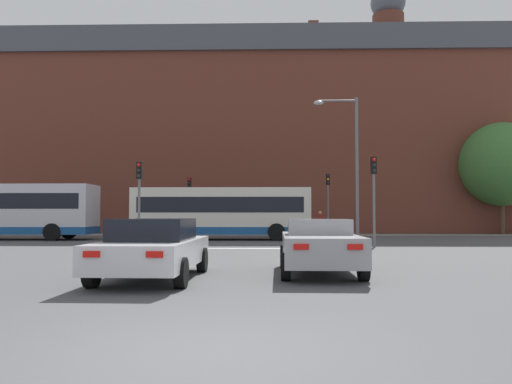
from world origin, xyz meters
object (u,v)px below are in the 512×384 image
at_px(car_saloon_left, 154,248).
at_px(traffic_light_near_right, 374,186).
at_px(bus_crossing_lead, 222,212).
at_px(pedestrian_waiting, 200,221).
at_px(pedestrian_walking_east, 320,221).
at_px(traffic_light_far_right, 328,194).
at_px(traffic_light_far_left, 189,197).
at_px(street_lamp_junction, 349,155).
at_px(traffic_light_near_left, 139,189).
at_px(car_roadster_right, 319,246).
at_px(bus_crossing_trailing, 9,210).

relative_size(car_saloon_left, traffic_light_near_right, 1.13).
distance_m(bus_crossing_lead, pedestrian_waiting, 8.27).
bearing_deg(pedestrian_walking_east, pedestrian_waiting, 95.98).
relative_size(bus_crossing_lead, traffic_light_far_right, 2.37).
xyz_separation_m(traffic_light_far_left, street_lamp_junction, (9.82, -11.31, 1.69)).
distance_m(traffic_light_near_left, pedestrian_waiting, 14.41).
xyz_separation_m(traffic_light_near_right, street_lamp_junction, (-0.85, 1.66, 1.68)).
bearing_deg(traffic_light_far_left, street_lamp_junction, -49.01).
xyz_separation_m(car_roadster_right, pedestrian_waiting, (-6.49, 24.80, 0.33)).
distance_m(car_saloon_left, traffic_light_near_left, 12.31).
bearing_deg(car_saloon_left, street_lamp_junction, 64.01).
xyz_separation_m(car_roadster_right, street_lamp_junction, (2.76, 12.08, 3.80)).
distance_m(street_lamp_junction, pedestrian_walking_east, 13.13).
height_order(car_roadster_right, bus_crossing_lead, bus_crossing_lead).
bearing_deg(pedestrian_walking_east, traffic_light_near_right, -169.63).
height_order(bus_crossing_trailing, street_lamp_junction, street_lamp_junction).
distance_m(traffic_light_far_left, pedestrian_waiting, 2.34).
bearing_deg(pedestrian_waiting, traffic_light_near_left, -129.40).
xyz_separation_m(car_saloon_left, pedestrian_waiting, (-2.49, 25.95, 0.31)).
bearing_deg(bus_crossing_trailing, traffic_light_far_right, -72.14).
bearing_deg(street_lamp_junction, traffic_light_far_left, 130.99).
bearing_deg(traffic_light_near_left, pedestrian_walking_east, 54.93).
bearing_deg(pedestrian_waiting, car_saloon_left, -120.28).
height_order(traffic_light_near_right, pedestrian_waiting, traffic_light_near_right).
bearing_deg(traffic_light_far_left, traffic_light_near_left, -91.49).
xyz_separation_m(car_roadster_right, bus_crossing_lead, (-4.07, 16.91, 0.94)).
height_order(bus_crossing_lead, traffic_light_far_right, traffic_light_far_right).
relative_size(car_saloon_left, pedestrian_walking_east, 2.67).
xyz_separation_m(street_lamp_junction, pedestrian_waiting, (-9.25, 12.72, -3.47)).
xyz_separation_m(bus_crossing_trailing, traffic_light_far_right, (19.82, 6.39, 1.19)).
height_order(car_saloon_left, traffic_light_near_left, traffic_light_near_left).
relative_size(bus_crossing_lead, pedestrian_waiting, 5.95).
distance_m(car_saloon_left, traffic_light_far_right, 25.30).
height_order(bus_crossing_lead, traffic_light_near_left, traffic_light_near_left).
bearing_deg(traffic_light_near_right, car_saloon_left, -123.32).
bearing_deg(traffic_light_far_right, car_saloon_left, -106.14).
bearing_deg(bus_crossing_lead, street_lamp_junction, -125.26).
xyz_separation_m(bus_crossing_lead, traffic_light_far_right, (7.08, 6.14, 1.31)).
bearing_deg(traffic_light_far_right, car_roadster_right, -97.43).
height_order(car_roadster_right, pedestrian_walking_east, pedestrian_walking_east).
height_order(traffic_light_far_left, street_lamp_junction, street_lamp_junction).
height_order(bus_crossing_lead, pedestrian_walking_east, bus_crossing_lead).
bearing_deg(car_roadster_right, street_lamp_junction, 78.19).
xyz_separation_m(bus_crossing_trailing, pedestrian_waiting, (10.33, 8.13, -0.73)).
xyz_separation_m(bus_crossing_lead, traffic_light_near_right, (7.69, -6.49, 1.17)).
relative_size(traffic_light_near_left, pedestrian_walking_east, 2.25).
xyz_separation_m(bus_crossing_trailing, street_lamp_junction, (19.58, -4.58, 2.74)).
relative_size(car_roadster_right, traffic_light_far_right, 1.00).
bearing_deg(car_saloon_left, car_roadster_right, 17.18).
distance_m(bus_crossing_lead, bus_crossing_trailing, 12.75).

